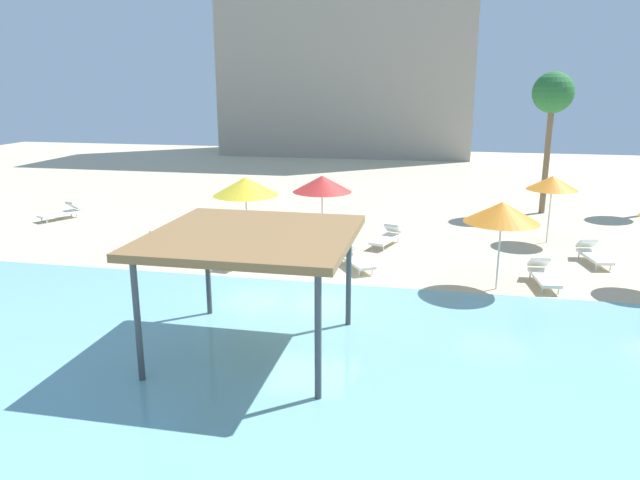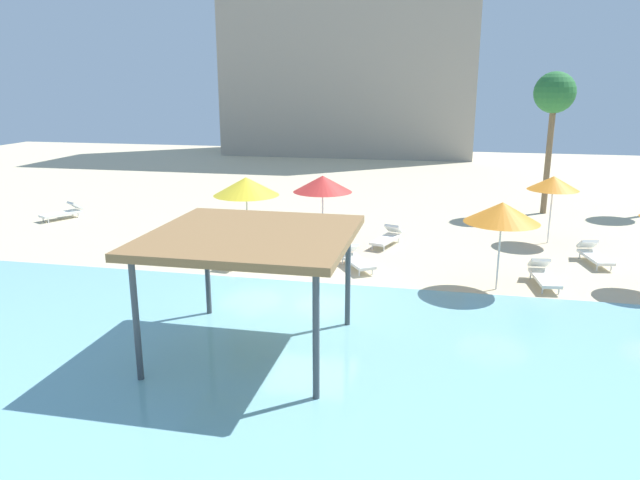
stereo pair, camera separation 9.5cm
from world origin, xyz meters
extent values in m
plane|color=beige|center=(0.00, 0.00, 0.00)|extent=(80.00, 80.00, 0.00)
cube|color=#7AB7C1|center=(0.00, -5.25, 0.02)|extent=(44.00, 13.50, 0.04)
cylinder|color=#42474C|center=(-2.53, -1.62, 1.36)|extent=(0.14, 0.14, 2.73)
cylinder|color=#42474C|center=(1.32, -1.62, 1.36)|extent=(0.14, 0.14, 2.73)
cylinder|color=#42474C|center=(-2.53, -5.47, 1.36)|extent=(0.14, 0.14, 2.73)
cylinder|color=#42474C|center=(1.32, -5.47, 1.36)|extent=(0.14, 0.14, 2.73)
cube|color=olive|center=(-0.61, -3.55, 2.82)|extent=(4.54, 4.54, 0.18)
cylinder|color=silver|center=(-0.75, 5.16, 1.14)|extent=(0.06, 0.06, 2.28)
cone|color=red|center=(-0.75, 5.16, 2.58)|extent=(2.18, 2.18, 0.60)
cylinder|color=silver|center=(5.34, 2.12, 1.06)|extent=(0.06, 0.06, 2.12)
cone|color=orange|center=(5.34, 2.12, 2.42)|extent=(2.25, 2.25, 0.62)
cylinder|color=silver|center=(-3.54, 4.73, 1.06)|extent=(0.06, 0.06, 2.12)
cone|color=yellow|center=(-3.54, 4.73, 2.46)|extent=(2.44, 2.44, 0.67)
cylinder|color=silver|center=(7.74, 8.21, 1.06)|extent=(0.06, 0.06, 2.13)
cone|color=orange|center=(7.74, 8.21, 2.40)|extent=(1.94, 1.94, 0.53)
cylinder|color=white|center=(1.43, 2.78, 0.11)|extent=(0.05, 0.05, 0.22)
cylinder|color=white|center=(1.03, 2.53, 0.11)|extent=(0.05, 0.05, 0.22)
cylinder|color=white|center=(0.67, 4.00, 0.11)|extent=(0.05, 0.05, 0.22)
cylinder|color=white|center=(0.26, 3.74, 0.11)|extent=(0.05, 0.05, 0.22)
cube|color=white|center=(0.85, 3.26, 0.27)|extent=(1.47, 1.84, 0.10)
cube|color=white|center=(0.45, 3.89, 0.55)|extent=(0.78, 0.75, 0.40)
cylinder|color=white|center=(-13.84, 7.18, 0.11)|extent=(0.05, 0.05, 0.22)
cylinder|color=white|center=(-14.27, 7.40, 0.11)|extent=(0.05, 0.05, 0.22)
cylinder|color=white|center=(-13.18, 8.45, 0.11)|extent=(0.05, 0.05, 0.22)
cylinder|color=white|center=(-13.61, 8.67, 0.11)|extent=(0.05, 0.05, 0.22)
cube|color=white|center=(-13.72, 7.92, 0.27)|extent=(1.36, 1.87, 0.10)
cube|color=white|center=(-13.38, 8.58, 0.55)|extent=(0.77, 0.73, 0.40)
cylinder|color=white|center=(-7.42, 2.69, 0.11)|extent=(0.05, 0.05, 0.22)
cylinder|color=white|center=(-7.82, 2.96, 0.11)|extent=(0.05, 0.05, 0.22)
cylinder|color=white|center=(-6.63, 3.89, 0.11)|extent=(0.05, 0.05, 0.22)
cylinder|color=white|center=(-7.02, 4.16, 0.11)|extent=(0.05, 0.05, 0.22)
cube|color=white|center=(-7.22, 3.43, 0.27)|extent=(1.50, 1.83, 0.10)
cube|color=white|center=(-6.81, 4.04, 0.55)|extent=(0.78, 0.76, 0.40)
cylinder|color=white|center=(-3.24, 2.16, 0.11)|extent=(0.05, 0.05, 0.22)
cylinder|color=white|center=(-3.72, 2.22, 0.11)|extent=(0.05, 0.05, 0.22)
cylinder|color=white|center=(-3.08, 3.59, 0.11)|extent=(0.05, 0.05, 0.22)
cylinder|color=white|center=(-3.56, 3.65, 0.11)|extent=(0.05, 0.05, 0.22)
cube|color=white|center=(-3.40, 2.90, 0.27)|extent=(0.79, 1.85, 0.10)
cube|color=white|center=(-3.32, 3.64, 0.55)|extent=(0.65, 0.57, 0.40)
cylinder|color=white|center=(9.28, 4.84, 0.11)|extent=(0.05, 0.05, 0.22)
cylinder|color=white|center=(8.81, 4.75, 0.11)|extent=(0.05, 0.05, 0.22)
cylinder|color=white|center=(9.01, 6.26, 0.11)|extent=(0.05, 0.05, 0.22)
cylinder|color=white|center=(8.54, 6.16, 0.11)|extent=(0.05, 0.05, 0.22)
cube|color=white|center=(8.91, 5.50, 0.27)|extent=(0.93, 1.88, 0.10)
cube|color=white|center=(8.77, 6.23, 0.55)|extent=(0.69, 0.61, 0.40)
cylinder|color=white|center=(7.15, 2.04, 0.11)|extent=(0.05, 0.05, 0.22)
cylinder|color=white|center=(6.68, 1.98, 0.11)|extent=(0.05, 0.05, 0.22)
cylinder|color=white|center=(6.98, 3.47, 0.11)|extent=(0.05, 0.05, 0.22)
cylinder|color=white|center=(6.51, 3.41, 0.11)|extent=(0.05, 0.05, 0.22)
cube|color=white|center=(6.83, 2.72, 0.27)|extent=(0.81, 1.86, 0.10)
cube|color=white|center=(6.74, 3.46, 0.55)|extent=(0.66, 0.57, 0.40)
cylinder|color=white|center=(1.51, 5.64, 0.11)|extent=(0.05, 0.05, 0.22)
cylinder|color=white|center=(1.05, 5.79, 0.11)|extent=(0.05, 0.05, 0.22)
cylinder|color=white|center=(1.95, 7.01, 0.11)|extent=(0.05, 0.05, 0.22)
cylinder|color=white|center=(1.49, 7.16, 0.11)|extent=(0.05, 0.05, 0.22)
cube|color=white|center=(1.50, 6.40, 0.27)|extent=(1.12, 1.90, 0.10)
cube|color=white|center=(1.73, 7.10, 0.55)|extent=(0.73, 0.67, 0.40)
cylinder|color=brown|center=(8.37, 13.98, 2.68)|extent=(0.28, 0.28, 5.35)
sphere|color=#286B33|center=(8.37, 13.98, 5.70)|extent=(1.90, 1.90, 1.90)
cube|color=#9E9384|center=(-4.86, 36.91, 10.62)|extent=(21.06, 8.38, 21.24)
camera|label=1|loc=(3.53, -16.02, 6.21)|focal=33.52mm
camera|label=2|loc=(3.62, -16.00, 6.21)|focal=33.52mm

